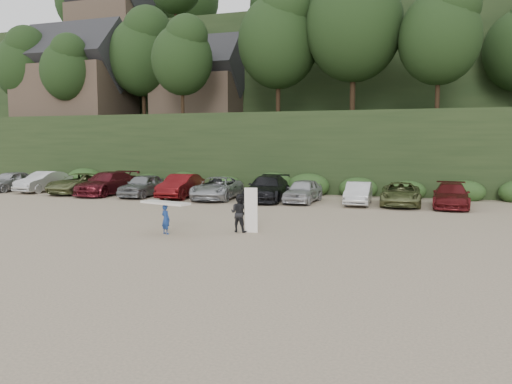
% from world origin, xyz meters
% --- Properties ---
extents(ground, '(120.00, 120.00, 0.00)m').
position_xyz_m(ground, '(0.00, 0.00, 0.00)').
color(ground, tan).
rests_on(ground, ground).
extents(hillside_backdrop, '(90.00, 41.50, 28.00)m').
position_xyz_m(hillside_backdrop, '(-0.26, 35.93, 11.22)').
color(hillside_backdrop, black).
rests_on(hillside_backdrop, ground).
extents(parked_cars, '(33.88, 5.88, 1.65)m').
position_xyz_m(parked_cars, '(-6.13, 10.02, 0.76)').
color(parked_cars, '#99999D').
rests_on(parked_cars, ground).
extents(child_surfer, '(2.33, 1.17, 1.34)m').
position_xyz_m(child_surfer, '(-1.55, -2.37, 0.91)').
color(child_surfer, navy).
rests_on(child_surfer, ground).
extents(adult_surfer, '(1.27, 0.71, 1.91)m').
position_xyz_m(adult_surfer, '(1.22, -0.96, 0.82)').
color(adult_surfer, black).
rests_on(adult_surfer, ground).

